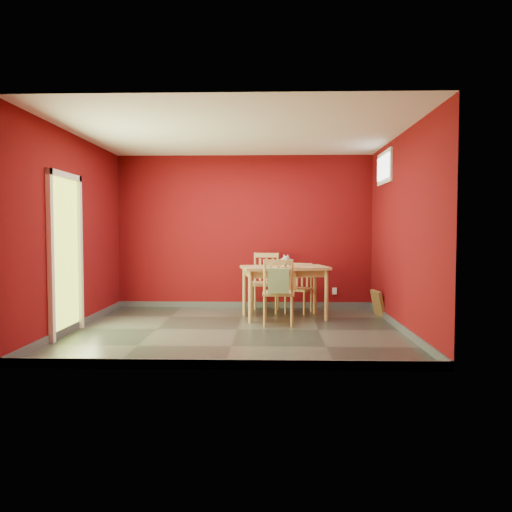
{
  "coord_description": "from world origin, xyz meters",
  "views": [
    {
      "loc": [
        0.46,
        -6.85,
        1.37
      ],
      "look_at": [
        0.25,
        0.45,
        1.0
      ],
      "focal_mm": 35.0,
      "sensor_mm": 36.0,
      "label": 1
    }
  ],
  "objects_px": {
    "dining_table": "(284,273)",
    "chair_far_right": "(299,287)",
    "cat": "(286,260)",
    "chair_near": "(278,291)",
    "picture_frame": "(378,303)",
    "tote_bag": "(278,280)",
    "chair_far_left": "(266,282)"
  },
  "relations": [
    {
      "from": "chair_near",
      "to": "cat",
      "type": "distance_m",
      "value": 0.82
    },
    {
      "from": "chair_far_left",
      "to": "chair_far_right",
      "type": "relative_size",
      "value": 1.2
    },
    {
      "from": "chair_near",
      "to": "tote_bag",
      "type": "bearing_deg",
      "value": -91.03
    },
    {
      "from": "chair_far_right",
      "to": "cat",
      "type": "xyz_separation_m",
      "value": [
        -0.24,
        -0.45,
        0.49
      ]
    },
    {
      "from": "cat",
      "to": "picture_frame",
      "type": "bearing_deg",
      "value": 7.65
    },
    {
      "from": "chair_far_left",
      "to": "chair_far_right",
      "type": "xyz_separation_m",
      "value": [
        0.57,
        -0.12,
        -0.08
      ]
    },
    {
      "from": "tote_bag",
      "to": "picture_frame",
      "type": "height_order",
      "value": "tote_bag"
    },
    {
      "from": "chair_far_left",
      "to": "tote_bag",
      "type": "bearing_deg",
      "value": -82.55
    },
    {
      "from": "chair_far_right",
      "to": "dining_table",
      "type": "bearing_deg",
      "value": -116.24
    },
    {
      "from": "dining_table",
      "to": "tote_bag",
      "type": "height_order",
      "value": "tote_bag"
    },
    {
      "from": "chair_far_right",
      "to": "chair_near",
      "type": "distance_m",
      "value": 1.2
    },
    {
      "from": "dining_table",
      "to": "tote_bag",
      "type": "relative_size",
      "value": 3.43
    },
    {
      "from": "dining_table",
      "to": "cat",
      "type": "distance_m",
      "value": 0.22
    },
    {
      "from": "chair_near",
      "to": "picture_frame",
      "type": "xyz_separation_m",
      "value": [
        1.61,
        0.83,
        -0.29
      ]
    },
    {
      "from": "tote_bag",
      "to": "picture_frame",
      "type": "bearing_deg",
      "value": 33.19
    },
    {
      "from": "dining_table",
      "to": "chair_far_left",
      "type": "height_order",
      "value": "chair_far_left"
    },
    {
      "from": "dining_table",
      "to": "tote_bag",
      "type": "distance_m",
      "value": 0.84
    },
    {
      "from": "dining_table",
      "to": "picture_frame",
      "type": "xyz_separation_m",
      "value": [
        1.51,
        0.23,
        -0.51
      ]
    },
    {
      "from": "chair_near",
      "to": "cat",
      "type": "bearing_deg",
      "value": 79.8
    },
    {
      "from": "chair_far_right",
      "to": "chair_far_left",
      "type": "bearing_deg",
      "value": 167.84
    },
    {
      "from": "chair_far_right",
      "to": "chair_near",
      "type": "xyz_separation_m",
      "value": [
        -0.37,
        -1.14,
        0.07
      ]
    },
    {
      "from": "chair_far_right",
      "to": "picture_frame",
      "type": "height_order",
      "value": "chair_far_right"
    },
    {
      "from": "chair_far_right",
      "to": "picture_frame",
      "type": "distance_m",
      "value": 1.3
    },
    {
      "from": "tote_bag",
      "to": "chair_near",
      "type": "bearing_deg",
      "value": 88.97
    },
    {
      "from": "chair_far_right",
      "to": "picture_frame",
      "type": "relative_size",
      "value": 1.94
    },
    {
      "from": "picture_frame",
      "to": "chair_near",
      "type": "bearing_deg",
      "value": -152.77
    },
    {
      "from": "picture_frame",
      "to": "dining_table",
      "type": "bearing_deg",
      "value": -171.46
    },
    {
      "from": "dining_table",
      "to": "tote_bag",
      "type": "bearing_deg",
      "value": -97.31
    },
    {
      "from": "chair_near",
      "to": "picture_frame",
      "type": "distance_m",
      "value": 1.83
    },
    {
      "from": "dining_table",
      "to": "chair_far_right",
      "type": "xyz_separation_m",
      "value": [
        0.26,
        0.54,
        -0.29
      ]
    },
    {
      "from": "chair_near",
      "to": "picture_frame",
      "type": "height_order",
      "value": "chair_near"
    },
    {
      "from": "chair_near",
      "to": "tote_bag",
      "type": "height_order",
      "value": "chair_near"
    }
  ]
}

